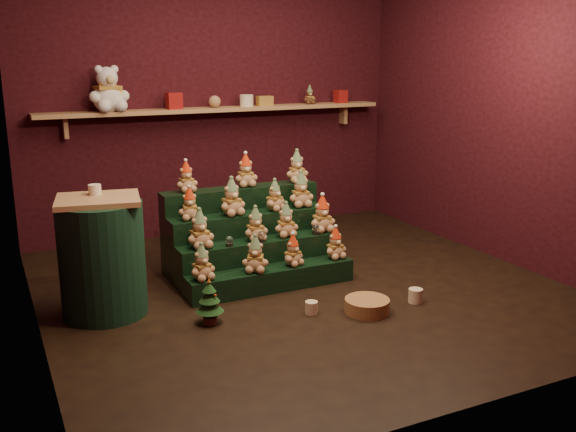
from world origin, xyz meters
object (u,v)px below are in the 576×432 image
white_bear (107,83)px  wicker_basket (367,306)px  snow_globe_b (261,236)px  snow_globe_a (229,241)px  mug_left (311,308)px  riser_tier_front (272,279)px  snow_globe_c (316,229)px  mini_christmas_tree (210,301)px  side_table (102,257)px  brown_bear (310,95)px  mug_right (415,296)px

white_bear → wicker_basket: bearing=-70.6°
snow_globe_b → white_bear: size_ratio=0.17×
snow_globe_a → mug_left: (0.35, -0.74, -0.36)m
riser_tier_front → snow_globe_c: size_ratio=16.03×
snow_globe_a → mini_christmas_tree: bearing=-122.8°
mug_left → side_table: bearing=153.8°
wicker_basket → brown_bear: size_ratio=1.73×
mini_christmas_tree → white_bear: bearing=95.4°
riser_tier_front → mug_right: riser_tier_front is taller
side_table → mug_right: size_ratio=8.06×
snow_globe_b → mini_christmas_tree: size_ratio=0.28×
snow_globe_a → white_bear: white_bear is taller
mug_left → mug_right: 0.83m
mug_right → brown_bear: 2.86m
snow_globe_b → brown_bear: bearing=51.3°
riser_tier_front → mini_christmas_tree: 0.80m
riser_tier_front → wicker_basket: size_ratio=4.24×
riser_tier_front → white_bear: (-0.88, 1.75, 1.50)m
side_table → mug_left: (1.35, -0.66, -0.38)m
mini_christmas_tree → white_bear: size_ratio=0.63×
mug_right → white_bear: white_bear is taller
riser_tier_front → white_bear: size_ratio=2.62×
snow_globe_c → mug_left: bearing=-120.1°
snow_globe_b → snow_globe_a: bearing=180.0°
snow_globe_b → snow_globe_c: bearing=0.0°
side_table → mini_christmas_tree: (0.63, -0.50, -0.27)m
riser_tier_front → mug_left: 0.59m
mini_christmas_tree → white_bear: 2.60m
mini_christmas_tree → mug_right: (1.54, -0.31, -0.11)m
mug_left → white_bear: bearing=111.8°
side_table → mini_christmas_tree: bearing=-28.5°
snow_globe_b → snow_globe_c: 0.51m
wicker_basket → snow_globe_c: bearing=86.8°
wicker_basket → snow_globe_b: bearing=116.8°
riser_tier_front → brown_bear: bearing=54.4°
riser_tier_front → side_table: 1.34m
snow_globe_c → wicker_basket: snow_globe_c is taller
white_bear → brown_bear: size_ratio=2.79×
snow_globe_a → snow_globe_b: snow_globe_b is taller
brown_bear → wicker_basket: bearing=-101.0°
side_table → white_bear: 2.07m
brown_bear → mini_christmas_tree: bearing=-124.4°
snow_globe_a → mug_right: snow_globe_a is taller
snow_globe_b → side_table: size_ratio=0.11×
brown_bear → snow_globe_a: bearing=-127.1°
snow_globe_a → snow_globe_b: size_ratio=0.89×
snow_globe_c → snow_globe_b: bearing=180.0°
riser_tier_front → mini_christmas_tree: bearing=-147.7°
wicker_basket → brown_bear: brown_bear is taller
mini_christmas_tree → mug_right: 1.58m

